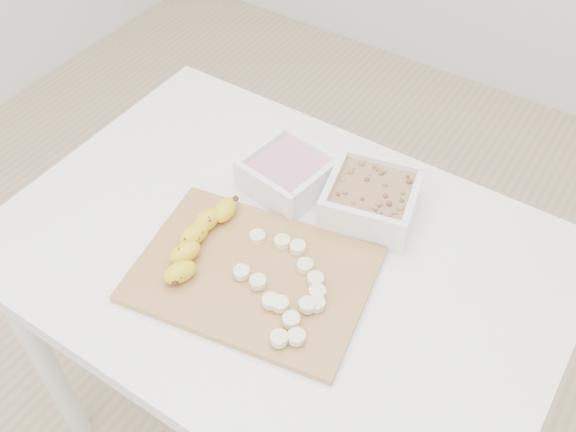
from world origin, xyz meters
The scene contains 7 objects.
ground centered at (0.00, 0.00, 0.00)m, with size 3.50×3.50×0.00m, color #C6AD89.
table centered at (0.00, 0.00, 0.65)m, with size 1.00×0.70×0.75m.
bowl_yogurt centered at (-0.07, 0.14, 0.79)m, with size 0.17×0.17×0.07m.
bowl_granola centered at (0.09, 0.17, 0.79)m, with size 0.19×0.19×0.08m.
cutting_board centered at (0.00, -0.08, 0.76)m, with size 0.39×0.28×0.01m, color #AF7E49.
banana centered at (-0.11, -0.08, 0.78)m, with size 0.06×0.21×0.04m, color gold, non-canonical shape.
banana_slices centered at (0.07, -0.08, 0.77)m, with size 0.20×0.20×0.02m.
Camera 1 is at (0.41, -0.60, 1.63)m, focal length 40.00 mm.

